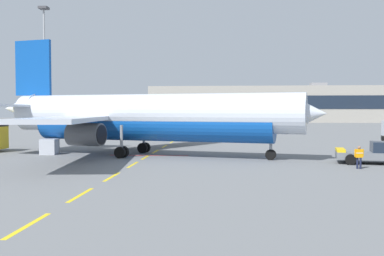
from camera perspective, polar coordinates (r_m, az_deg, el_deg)
The scene contains 8 objects.
ground at distance 63.49m, azimuth 17.41°, elevation -1.91°, with size 400.00×400.00×0.00m, color slate.
apron_paint_markings at distance 59.49m, azimuth -3.07°, elevation -2.08°, with size 8.00×94.92×0.01m.
airliner_foreground at distance 44.26m, azimuth -6.00°, elevation 1.49°, with size 34.52×33.70×12.20m.
pushback_tug at distance 40.79m, azimuth 22.76°, elevation -3.04°, with size 6.39×3.96×2.08m.
ground_crew_worker at distance 36.74m, azimuth 20.90°, elevation -3.39°, with size 0.71×0.30×1.79m.
uld_cargo_container at distance 47.86m, azimuth -18.05°, elevation -2.32°, with size 1.66×1.62×1.60m.
apron_light_mast_near at distance 96.13m, azimuth -18.65°, elevation 9.00°, with size 1.80×1.80×25.73m.
terminal_satellite at distance 174.95m, azimuth 11.26°, elevation 3.01°, with size 99.37×24.59×15.10m.
Camera 1 is at (25.91, -21.74, 4.60)m, focal length 41.02 mm.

